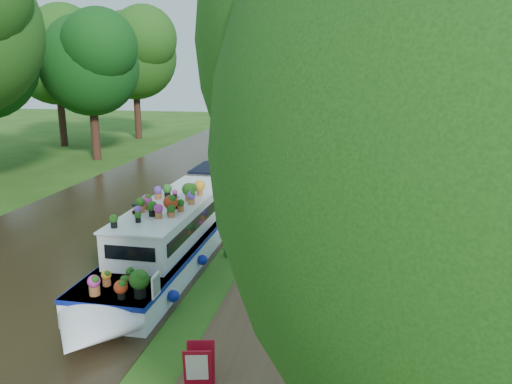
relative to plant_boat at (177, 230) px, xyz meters
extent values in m
plane|color=#254F13|center=(2.25, 1.43, -0.85)|extent=(100.00, 100.00, 0.00)
cube|color=black|center=(-3.75, 1.43, -0.84)|extent=(10.00, 100.00, 0.02)
cube|color=#483421|center=(3.45, 1.43, -0.84)|extent=(2.20, 100.00, 0.03)
cube|color=white|center=(0.00, 0.85, -0.46)|extent=(2.20, 12.00, 0.75)
cube|color=navy|center=(0.00, 0.85, -0.14)|extent=(2.24, 12.04, 0.12)
cube|color=white|center=(0.00, 0.05, 0.44)|extent=(1.80, 7.00, 1.05)
cube|color=white|center=(0.00, 0.05, 1.00)|extent=(1.90, 7.10, 0.06)
cube|color=black|center=(0.91, 0.05, 0.52)|extent=(0.03, 6.40, 0.38)
cube|color=black|center=(-0.91, 0.05, 0.52)|extent=(0.03, 6.40, 0.38)
cube|color=black|center=(0.00, 5.15, 1.07)|extent=(1.90, 2.40, 0.10)
cube|color=white|center=(1.15, -4.55, 0.22)|extent=(0.04, 0.45, 0.55)
imported|color=#1A4612|center=(-0.64, -1.74, 1.20)|extent=(0.19, 0.14, 0.34)
imported|color=#1A4612|center=(0.40, -0.92, 1.22)|extent=(0.27, 0.27, 0.38)
cylinder|color=black|center=(6.05, 4.43, 1.42)|extent=(0.56, 0.56, 4.55)
sphere|color=#0D3611|center=(6.05, 4.43, 5.38)|extent=(4.80, 4.80, 4.80)
sphere|color=#0D3611|center=(7.01, 3.71, 6.34)|extent=(3.60, 3.60, 3.60)
sphere|color=#0D3611|center=(5.21, 5.27, 6.10)|extent=(3.84, 3.84, 3.84)
cylinder|color=black|center=(6.75, 16.43, 1.07)|extent=(0.56, 0.56, 3.85)
sphere|color=#1A4612|center=(6.75, 16.43, 5.10)|extent=(6.00, 6.00, 6.00)
sphere|color=#1A4612|center=(7.95, 15.53, 6.30)|extent=(4.50, 4.50, 4.50)
sphere|color=#1A4612|center=(5.70, 17.48, 6.00)|extent=(4.80, 4.80, 4.80)
cylinder|color=black|center=(6.25, 27.43, 1.25)|extent=(0.56, 0.56, 4.20)
sphere|color=#0D3611|center=(6.25, 27.43, 5.66)|extent=(6.60, 6.60, 6.60)
sphere|color=#0D3611|center=(7.57, 26.44, 6.98)|extent=(4.95, 4.95, 4.95)
sphere|color=#0D3611|center=(5.09, 28.58, 6.65)|extent=(5.28, 5.28, 5.28)
sphere|color=#1A4612|center=(6.27, -9.59, 5.45)|extent=(4.48, 4.48, 4.48)
cylinder|color=black|center=(-11.25, 15.43, 1.07)|extent=(0.56, 0.56, 3.85)
sphere|color=#0D3611|center=(-11.25, 15.43, 5.17)|extent=(6.20, 6.20, 6.20)
sphere|color=#0D3611|center=(-10.01, 14.50, 6.41)|extent=(4.65, 4.65, 4.65)
sphere|color=#0D3611|center=(-12.34, 16.51, 6.10)|extent=(4.96, 4.96, 4.96)
cylinder|color=black|center=(-12.75, 25.43, 1.34)|extent=(0.56, 0.56, 4.38)
sphere|color=#1A4612|center=(-12.75, 25.43, 5.97)|extent=(7.00, 7.00, 7.00)
sphere|color=#1A4612|center=(-11.35, 24.38, 7.37)|extent=(5.25, 5.25, 5.25)
sphere|color=#1A4612|center=(-13.98, 26.65, 7.02)|extent=(5.60, 5.60, 5.60)
cylinder|color=black|center=(-16.75, 20.43, 1.25)|extent=(0.56, 0.56, 4.20)
sphere|color=#1A4612|center=(-16.75, 20.43, 5.73)|extent=(6.80, 6.80, 6.80)
sphere|color=#1A4612|center=(-15.39, 19.41, 7.09)|extent=(5.10, 5.10, 5.10)
sphere|color=#1A4612|center=(-17.94, 21.62, 6.75)|extent=(5.44, 5.44, 5.44)
cube|color=black|center=(0.11, 19.46, -0.50)|extent=(2.67, 6.78, 0.66)
cube|color=black|center=(0.11, 18.91, 0.22)|extent=(1.99, 3.99, 0.77)
cube|color=#A20B1E|center=(2.84, -6.68, -0.38)|extent=(0.58, 0.33, 0.86)
cube|color=#A20B1E|center=(2.84, -6.47, -0.38)|extent=(0.58, 0.33, 0.86)
cube|color=white|center=(2.84, -6.71, -0.34)|extent=(0.44, 0.24, 0.60)
imported|color=#D15680|center=(3.32, 20.62, 0.05)|extent=(0.67, 0.47, 1.75)
imported|color=#1F6922|center=(1.65, 0.15, -0.67)|extent=(0.42, 0.40, 0.37)
camera|label=1|loc=(5.58, -14.69, 5.22)|focal=35.00mm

